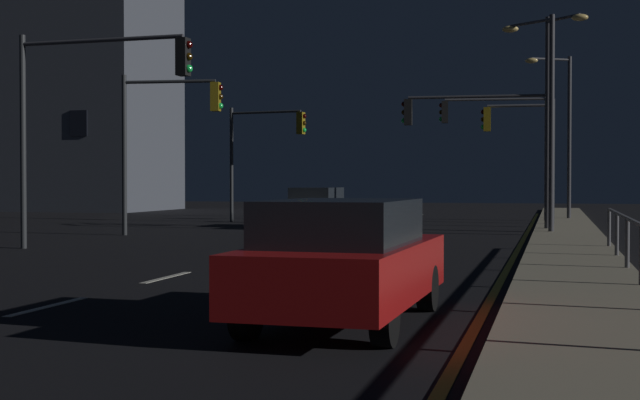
% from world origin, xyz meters
% --- Properties ---
extents(ground_plane, '(112.00, 112.00, 0.00)m').
position_xyz_m(ground_plane, '(0.00, 17.50, 0.00)').
color(ground_plane, black).
rests_on(ground_plane, ground).
extents(sidewalk_right, '(2.19, 77.00, 0.14)m').
position_xyz_m(sidewalk_right, '(7.42, 17.50, 0.07)').
color(sidewalk_right, gray).
rests_on(sidewalk_right, ground).
extents(lane_markings_center, '(0.14, 50.00, 0.01)m').
position_xyz_m(lane_markings_center, '(0.00, 21.00, 0.01)').
color(lane_markings_center, silver).
rests_on(lane_markings_center, ground).
extents(lane_edge_line, '(0.14, 53.00, 0.01)m').
position_xyz_m(lane_edge_line, '(6.07, 22.50, 0.01)').
color(lane_edge_line, gold).
rests_on(lane_edge_line, ground).
extents(car, '(1.93, 4.44, 1.57)m').
position_xyz_m(car, '(4.47, 8.54, 0.82)').
color(car, '#B71414').
rests_on(car, ground).
extents(car_oncoming, '(1.86, 4.42, 1.57)m').
position_xyz_m(car_oncoming, '(-2.03, 31.18, 0.82)').
color(car_oncoming, beige).
rests_on(car_oncoming, ground).
extents(traffic_light_near_left, '(4.62, 0.79, 5.46)m').
position_xyz_m(traffic_light_near_left, '(4.67, 36.79, 4.02)').
color(traffic_light_near_left, '#4C4C51').
rests_on(traffic_light_near_left, sidewalk_right).
extents(traffic_light_far_left, '(5.04, 0.42, 5.72)m').
position_xyz_m(traffic_light_far_left, '(-4.67, 18.67, 4.08)').
color(traffic_light_far_left, '#2D3033').
rests_on(traffic_light_far_left, ground).
extents(traffic_light_far_center, '(5.28, 0.57, 4.98)m').
position_xyz_m(traffic_light_far_center, '(4.36, 30.25, 3.73)').
color(traffic_light_far_center, '#4C4C51').
rests_on(traffic_light_far_center, sidewalk_right).
extents(traffic_light_mid_right, '(3.47, 0.62, 5.37)m').
position_xyz_m(traffic_light_mid_right, '(-5.51, 25.03, 3.76)').
color(traffic_light_mid_right, '#2D3033').
rests_on(traffic_light_mid_right, ground).
extents(traffic_light_mid_left, '(2.87, 0.42, 4.92)m').
position_xyz_m(traffic_light_mid_left, '(5.69, 33.79, 3.56)').
color(traffic_light_mid_left, '#2D3033').
rests_on(traffic_light_mid_left, sidewalk_right).
extents(traffic_light_overhead_east, '(3.69, 0.72, 5.11)m').
position_xyz_m(traffic_light_overhead_east, '(-5.41, 34.95, 3.59)').
color(traffic_light_overhead_east, '#2D3033').
rests_on(traffic_light_overhead_east, ground).
extents(street_lamp_mid_block, '(2.04, 1.21, 7.34)m').
position_xyz_m(street_lamp_mid_block, '(7.32, 39.49, 4.57)').
color(street_lamp_mid_block, '#38383D').
rests_on(street_lamp_mid_block, sidewalk_right).
extents(street_lamp_across_street, '(1.78, 1.31, 7.21)m').
position_xyz_m(street_lamp_across_street, '(6.62, 28.53, 4.49)').
color(street_lamp_across_street, '#38383D').
rests_on(street_lamp_across_street, sidewalk_right).
extents(street_lamp_far_end, '(1.43, 1.28, 7.49)m').
position_xyz_m(street_lamp_far_end, '(6.94, 30.10, 4.61)').
color(street_lamp_far_end, '#38383D').
rests_on(street_lamp_far_end, sidewalk_right).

